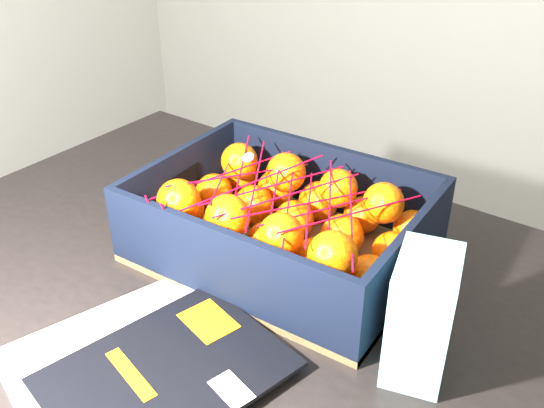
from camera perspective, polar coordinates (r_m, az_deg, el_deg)
The scene contains 6 objects.
table at distance 1.01m, azimuth -2.05°, elevation -11.19°, with size 1.24×0.86×0.75m.
magazine_stack at distance 0.81m, azimuth -11.92°, elevation -14.39°, with size 0.36×0.33×0.02m.
produce_crate at distance 0.97m, azimuth 0.98°, elevation -2.76°, with size 0.43×0.32×0.13m.
clementine_heap at distance 0.95m, azimuth 0.77°, elevation -1.81°, with size 0.41×0.30×0.12m.
mesh_net at distance 0.92m, azimuth 0.40°, elevation 0.97°, with size 0.36×0.28×0.09m.
retail_carton at distance 0.77m, azimuth 13.88°, elevation -10.16°, with size 0.07×0.11×0.16m, color silver.
Camera 1 is at (0.45, -0.54, 1.32)m, focal length 40.01 mm.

